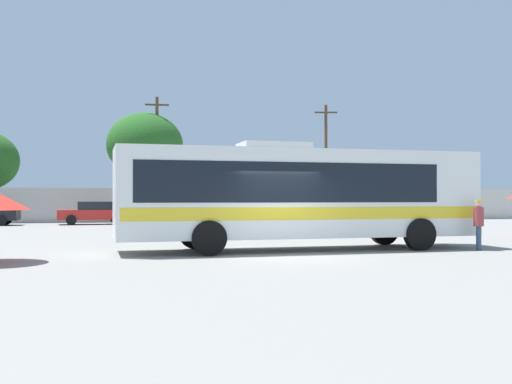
{
  "coord_description": "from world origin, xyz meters",
  "views": [
    {
      "loc": [
        -4.69,
        -16.91,
        1.69
      ],
      "look_at": [
        -0.19,
        3.08,
        1.9
      ],
      "focal_mm": 42.07,
      "sensor_mm": 36.0,
      "label": 1
    }
  ],
  "objects_px": {
    "roadside_tree_midleft": "(145,145)",
    "attendant_by_bus_door": "(479,222)",
    "utility_pole_near": "(326,160)",
    "parked_car_second_red": "(95,212)",
    "coach_bus_white_yellow": "(296,193)",
    "utility_pole_far": "(157,156)"
  },
  "relations": [
    {
      "from": "roadside_tree_midleft",
      "to": "attendant_by_bus_door",
      "type": "bearing_deg",
      "value": -72.12
    },
    {
      "from": "utility_pole_near",
      "to": "parked_car_second_red",
      "type": "bearing_deg",
      "value": -161.5
    },
    {
      "from": "attendant_by_bus_door",
      "to": "roadside_tree_midleft",
      "type": "bearing_deg",
      "value": 107.88
    },
    {
      "from": "coach_bus_white_yellow",
      "to": "utility_pole_near",
      "type": "bearing_deg",
      "value": 68.72
    },
    {
      "from": "coach_bus_white_yellow",
      "to": "roadside_tree_midleft",
      "type": "distance_m",
      "value": 28.59
    },
    {
      "from": "utility_pole_near",
      "to": "utility_pole_far",
      "type": "height_order",
      "value": "utility_pole_far"
    },
    {
      "from": "coach_bus_white_yellow",
      "to": "parked_car_second_red",
      "type": "xyz_separation_m",
      "value": [
        -7.22,
        21.06,
        -1.08
      ]
    },
    {
      "from": "utility_pole_far",
      "to": "coach_bus_white_yellow",
      "type": "bearing_deg",
      "value": -83.81
    },
    {
      "from": "utility_pole_near",
      "to": "roadside_tree_midleft",
      "type": "bearing_deg",
      "value": 175.69
    },
    {
      "from": "coach_bus_white_yellow",
      "to": "parked_car_second_red",
      "type": "distance_m",
      "value": 22.29
    },
    {
      "from": "coach_bus_white_yellow",
      "to": "parked_car_second_red",
      "type": "bearing_deg",
      "value": 108.92
    },
    {
      "from": "roadside_tree_midleft",
      "to": "coach_bus_white_yellow",
      "type": "bearing_deg",
      "value": -82.29
    },
    {
      "from": "utility_pole_near",
      "to": "utility_pole_far",
      "type": "bearing_deg",
      "value": 179.54
    },
    {
      "from": "parked_car_second_red",
      "to": "utility_pole_near",
      "type": "xyz_separation_m",
      "value": [
        17.73,
        5.93,
        4.01
      ]
    },
    {
      "from": "parked_car_second_red",
      "to": "utility_pole_far",
      "type": "distance_m",
      "value": 8.46
    },
    {
      "from": "coach_bus_white_yellow",
      "to": "utility_pole_near",
      "type": "distance_m",
      "value": 29.11
    },
    {
      "from": "utility_pole_near",
      "to": "coach_bus_white_yellow",
      "type": "bearing_deg",
      "value": -111.28
    },
    {
      "from": "attendant_by_bus_door",
      "to": "roadside_tree_midleft",
      "type": "relative_size",
      "value": 0.2
    },
    {
      "from": "utility_pole_far",
      "to": "roadside_tree_midleft",
      "type": "xyz_separation_m",
      "value": [
        -0.86,
        0.97,
        0.91
      ]
    },
    {
      "from": "utility_pole_near",
      "to": "roadside_tree_midleft",
      "type": "height_order",
      "value": "utility_pole_near"
    },
    {
      "from": "parked_car_second_red",
      "to": "utility_pole_far",
      "type": "xyz_separation_m",
      "value": [
        4.28,
        6.04,
        4.09
      ]
    },
    {
      "from": "attendant_by_bus_door",
      "to": "utility_pole_far",
      "type": "relative_size",
      "value": 0.17
    }
  ]
}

